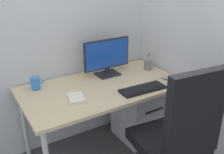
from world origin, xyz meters
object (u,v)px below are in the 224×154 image
office_chair (179,133)px  coffee_mug (36,83)px  keyboard (143,89)px  mouse (165,77)px  pen_holder (148,64)px  monitor (107,56)px  filing_cabinet (139,111)px  notebook (76,98)px

office_chair → coffee_mug: size_ratio=9.74×
keyboard → mouse: 0.33m
office_chair → pen_holder: size_ratio=5.79×
monitor → pen_holder: monitor is taller
filing_cabinet → coffee_mug: coffee_mug is taller
pen_holder → filing_cabinet: bearing=-154.4°
office_chair → mouse: (0.34, 0.53, 0.18)m
pen_holder → coffee_mug: 1.12m
monitor → pen_holder: bearing=-13.7°
mouse → coffee_mug: bearing=144.1°
filing_cabinet → notebook: size_ratio=3.51×
office_chair → filing_cabinet: bearing=73.9°
office_chair → filing_cabinet: size_ratio=1.82×
keyboard → office_chair: bearing=-91.3°
mouse → pen_holder: 0.28m
notebook → office_chair: bearing=-33.9°
monitor → keyboard: (0.08, -0.46, -0.17)m
monitor → mouse: size_ratio=4.94×
mouse → pen_holder: (0.02, 0.28, 0.04)m
mouse → keyboard: bearing=178.4°
monitor → keyboard: bearing=-80.1°
office_chair → mouse: size_ratio=11.30×
pen_holder → coffee_mug: pen_holder is taller
monitor → coffee_mug: bearing=176.7°
filing_cabinet → coffee_mug: 1.10m
coffee_mug → filing_cabinet: bearing=-12.2°
filing_cabinet → coffee_mug: (-0.97, 0.21, 0.47)m
filing_cabinet → pen_holder: bearing=25.6°
office_chair → keyboard: bearing=88.7°
mouse → pen_holder: pen_holder is taller
filing_cabinet → mouse: size_ratio=6.21×
filing_cabinet → pen_holder: 0.50m
filing_cabinet → monitor: size_ratio=1.26×
office_chair → notebook: office_chair is taller
monitor → pen_holder: size_ratio=2.53×
pen_holder → office_chair: bearing=-113.7°
filing_cabinet → coffee_mug: size_ratio=5.35×
office_chair → coffee_mug: (-0.76, 0.95, 0.22)m
monitor → notebook: 0.60m
office_chair → pen_holder: office_chair is taller
filing_cabinet → coffee_mug: bearing=167.8°
keyboard → coffee_mug: coffee_mug is taller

